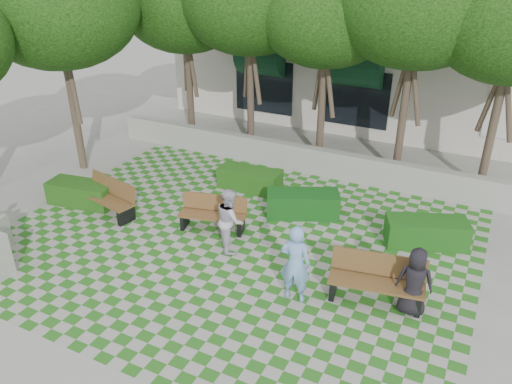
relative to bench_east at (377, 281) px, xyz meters
The scene contains 16 objects.
ground 4.01m from the bench_east, behind, with size 90.00×90.00×0.00m, color gray.
lawn 4.02m from the bench_east, behind, with size 12.00×12.00×0.00m, color #2B721E.
sidewalk_west 11.18m from the bench_east, behind, with size 2.00×12.00×0.01m, color #9E9B93.
retaining_wall 6.98m from the bench_east, 124.46° to the left, with size 15.00×0.36×0.90m, color #9E9B93.
bench_east is the anchor object (origin of this frame).
bench_mid 4.85m from the bench_east, 167.66° to the left, with size 1.89×1.02×0.95m.
bench_west 7.91m from the bench_east, behind, with size 2.04×1.05×1.02m.
hedge_east 2.89m from the bench_east, 78.49° to the left, with size 2.03×0.81×0.71m, color #174C14.
hedge_midright 4.03m from the bench_east, 135.16° to the left, with size 2.03×0.81×0.71m, color #124516.
hedge_midleft 6.18m from the bench_east, 143.69° to the left, with size 1.97×0.79×0.69m, color #1E5015.
hedge_west 9.03m from the bench_east, behind, with size 1.98×0.79×0.69m, color #1D4B14.
person_blue 1.81m from the bench_east, 154.74° to the right, with size 0.67×0.44×1.84m, color #7CABE2.
person_dark 0.82m from the bench_east, ahead, with size 0.76×0.49×1.55m, color black.
person_white 3.87m from the bench_east, behind, with size 0.81×0.63×1.68m, color silver.
tree_row 9.27m from the bench_east, 136.53° to the left, with size 17.70×13.40×7.41m.
building 14.11m from the bench_east, 102.47° to the left, with size 18.00×8.92×5.15m.
Camera 1 is at (5.56, -8.54, 7.03)m, focal length 35.00 mm.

